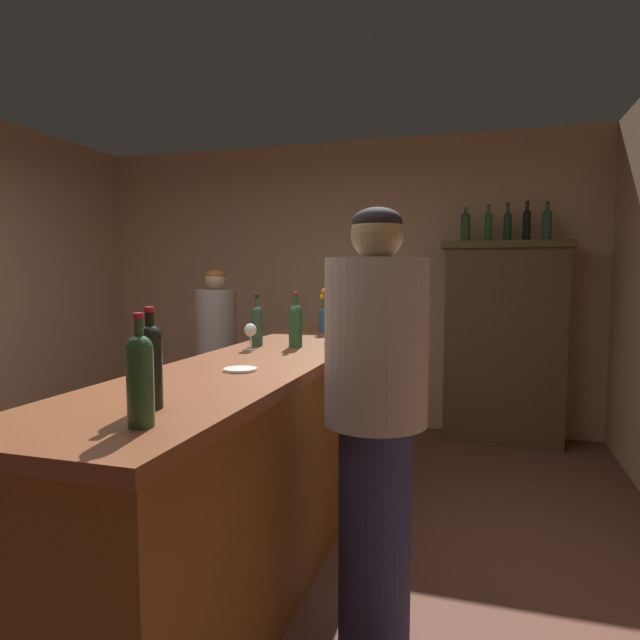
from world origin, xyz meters
TOP-DOWN VIEW (x-y plane):
  - floor at (0.00, 0.00)m, footprint 7.40×7.40m
  - wall_back at (0.00, 2.91)m, footprint 4.95×0.12m
  - bar_counter at (0.35, 0.18)m, footprint 0.68×3.00m
  - display_cabinet at (1.56, 2.61)m, footprint 1.05×0.41m
  - wine_bottle_riesling at (0.15, 0.57)m, footprint 0.06×0.06m
  - wine_bottle_syrah at (0.38, 0.59)m, footprint 0.08×0.08m
  - wine_bottle_malbec at (0.42, -0.85)m, footprint 0.07×0.07m
  - wine_bottle_rose at (0.46, 1.45)m, footprint 0.08×0.08m
  - wine_bottle_chardonnay at (0.51, -1.04)m, footprint 0.07×0.07m
  - wine_glass_front at (0.51, 0.87)m, footprint 0.08×0.08m
  - wine_glass_mid at (0.18, 0.41)m, footprint 0.07×0.07m
  - flower_arrangement at (0.34, 1.37)m, footprint 0.13×0.12m
  - cheese_plate at (0.40, -0.19)m, footprint 0.14×0.14m
  - display_bottle_left at (1.22, 2.61)m, footprint 0.08×0.08m
  - display_bottle_midleft at (1.41, 2.61)m, footprint 0.06×0.06m
  - display_bottle_center at (1.56, 2.61)m, footprint 0.07×0.07m
  - display_bottle_midright at (1.71, 2.61)m, footprint 0.06×0.06m
  - display_bottle_right at (1.87, 2.61)m, footprint 0.08×0.08m
  - patron_in_grey at (-0.74, 1.79)m, footprint 0.34×0.34m
  - bartender at (0.99, -0.24)m, footprint 0.40×0.40m

SIDE VIEW (x-z plane):
  - floor at x=0.00m, z-range 0.00..0.00m
  - bar_counter at x=0.35m, z-range 0.00..1.05m
  - patron_in_grey at x=-0.74m, z-range 0.07..1.56m
  - display_cabinet at x=1.56m, z-range 0.04..1.76m
  - bartender at x=0.99m, z-range 0.08..1.78m
  - cheese_plate at x=0.40m, z-range 1.05..1.06m
  - wine_glass_front at x=0.51m, z-range 1.07..1.20m
  - wine_glass_mid at x=0.18m, z-range 1.08..1.22m
  - wine_bottle_rose at x=0.46m, z-range 1.03..1.31m
  - wine_bottle_riesling at x=0.15m, z-range 1.02..1.32m
  - wine_bottle_syrah at x=0.38m, z-range 1.02..1.33m
  - wine_bottle_chardonnay at x=0.51m, z-range 1.03..1.34m
  - wine_bottle_malbec at x=0.42m, z-range 1.03..1.34m
  - flower_arrangement at x=0.34m, z-range 1.04..1.36m
  - wall_back at x=0.00m, z-range 0.00..2.70m
  - display_bottle_center at x=1.56m, z-range 1.70..2.02m
  - display_bottle_midleft at x=1.41m, z-range 1.71..2.02m
  - display_bottle_left at x=1.22m, z-range 1.71..2.02m
  - display_bottle_right at x=1.87m, z-range 1.71..2.03m
  - display_bottle_midright at x=1.71m, z-range 1.70..2.04m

